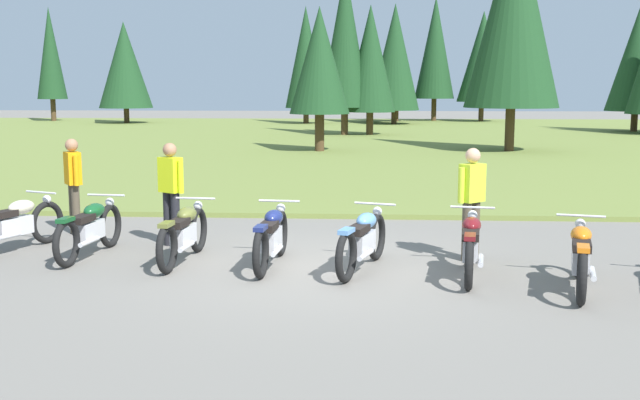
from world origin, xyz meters
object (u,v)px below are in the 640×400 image
object	(u,v)px
rider_near_row_end	(73,180)
motorcycle_sky_blue	(363,240)
motorcycle_cream	(14,224)
motorcycle_british_green	(90,228)
rider_checking_bike	(171,188)
rider_with_back_turned	(472,197)
motorcycle_olive	(184,233)
motorcycle_navy	(272,236)
motorcycle_maroon	(471,245)
motorcycle_orange	(581,256)

from	to	relation	value
rider_near_row_end	motorcycle_sky_blue	bearing A→B (deg)	-24.78
motorcycle_cream	motorcycle_british_green	bearing A→B (deg)	-11.97
rider_checking_bike	rider_with_back_turned	xyz separation A→B (m)	(4.68, -0.73, 0.00)
motorcycle_sky_blue	rider_checking_bike	bearing A→B (deg)	154.77
motorcycle_british_green	motorcycle_sky_blue	world-z (taller)	same
motorcycle_british_green	motorcycle_olive	bearing A→B (deg)	-9.94
motorcycle_cream	motorcycle_sky_blue	xyz separation A→B (m)	(5.43, -0.90, 0.00)
motorcycle_navy	motorcycle_cream	bearing A→B (deg)	170.04
motorcycle_navy	motorcycle_maroon	world-z (taller)	same
motorcycle_sky_blue	motorcycle_orange	bearing A→B (deg)	-17.61
motorcycle_maroon	rider_near_row_end	world-z (taller)	rider_near_row_end
motorcycle_olive	motorcycle_orange	size ratio (longest dim) A/B	1.02
motorcycle_maroon	motorcycle_orange	size ratio (longest dim) A/B	1.01
motorcycle_cream	motorcycle_british_green	distance (m)	1.34
motorcycle_olive	motorcycle_sky_blue	size ratio (longest dim) A/B	1.03
motorcycle_olive	rider_with_back_turned	xyz separation A→B (m)	(4.21, 0.37, 0.51)
rider_near_row_end	rider_with_back_turned	bearing A→B (deg)	-13.56
motorcycle_sky_blue	rider_near_row_end	bearing A→B (deg)	155.22
motorcycle_british_green	motorcycle_navy	world-z (taller)	same
motorcycle_olive	motorcycle_sky_blue	bearing A→B (deg)	-7.72
motorcycle_olive	motorcycle_navy	distance (m)	1.33
motorcycle_cream	rider_with_back_turned	bearing A→B (deg)	-1.40
motorcycle_sky_blue	motorcycle_maroon	xyz separation A→B (m)	(1.46, -0.26, 0.00)
motorcycle_british_green	motorcycle_navy	xyz separation A→B (m)	(2.82, -0.45, 0.00)
motorcycle_cream	rider_near_row_end	distance (m)	1.57
motorcycle_british_green	rider_with_back_turned	xyz separation A→B (m)	(5.71, 0.11, 0.51)
motorcycle_navy	rider_near_row_end	xyz separation A→B (m)	(-3.72, 2.15, 0.51)
motorcycle_cream	motorcycle_maroon	bearing A→B (deg)	-9.51
motorcycle_olive	rider_with_back_turned	size ratio (longest dim) A/B	1.26
motorcycle_cream	rider_with_back_turned	xyz separation A→B (m)	(7.02, -0.17, 0.51)
rider_near_row_end	rider_with_back_turned	world-z (taller)	same
motorcycle_cream	motorcycle_olive	distance (m)	2.86
motorcycle_british_green	motorcycle_sky_blue	distance (m)	4.17
motorcycle_cream	motorcycle_sky_blue	world-z (taller)	same
motorcycle_navy	motorcycle_sky_blue	bearing A→B (deg)	-7.45
motorcycle_olive	motorcycle_orange	distance (m)	5.51
motorcycle_olive	rider_with_back_turned	bearing A→B (deg)	5.02
rider_near_row_end	rider_checking_bike	distance (m)	2.12
motorcycle_maroon	rider_checking_bike	bearing A→B (deg)	159.35
motorcycle_maroon	motorcycle_olive	bearing A→B (deg)	171.44
rider_near_row_end	motorcycle_british_green	bearing A→B (deg)	-62.08
motorcycle_olive	motorcycle_sky_blue	world-z (taller)	same
motorcycle_cream	motorcycle_olive	world-z (taller)	same
motorcycle_orange	motorcycle_olive	bearing A→B (deg)	167.13
motorcycle_british_green	motorcycle_maroon	xyz separation A→B (m)	(5.58, -0.88, 0.00)
motorcycle_british_green	motorcycle_navy	distance (m)	2.86
motorcycle_maroon	motorcycle_orange	bearing A→B (deg)	-25.46
motorcycle_british_green	motorcycle_olive	xyz separation A→B (m)	(1.50, -0.26, 0.00)
motorcycle_british_green	motorcycle_sky_blue	bearing A→B (deg)	-8.53
motorcycle_cream	motorcycle_british_green	world-z (taller)	same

